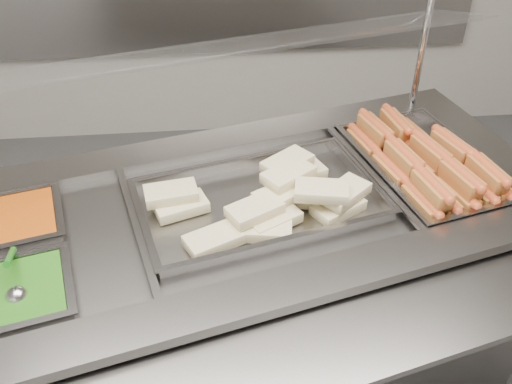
{
  "coord_description": "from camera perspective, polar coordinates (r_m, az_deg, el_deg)",
  "views": [
    {
      "loc": [
        -0.19,
        -1.0,
        2.07
      ],
      "look_at": [
        -0.05,
        0.42,
        1.0
      ],
      "focal_mm": 40.0,
      "sensor_mm": 36.0,
      "label": 1
    }
  ],
  "objects": [
    {
      "name": "serving_spoon",
      "position": [
        1.62,
        -22.88,
        -8.96
      ],
      "size": [
        0.08,
        0.19,
        0.14
      ],
      "color": "#B7B7BC",
      "rests_on": "pan_peas"
    },
    {
      "name": "sneeze_guard",
      "position": [
        1.78,
        -4.39,
        13.62
      ],
      "size": [
        1.81,
        0.76,
        0.48
      ],
      "color": "silver",
      "rests_on": "steam_counter"
    },
    {
      "name": "hotdogs_in_buns",
      "position": [
        2.04,
        16.63,
        2.93
      ],
      "size": [
        0.45,
        0.6,
        0.13
      ],
      "color": "#91581E",
      "rests_on": "pan_hotdogs"
    },
    {
      "name": "pan_hotdogs",
      "position": [
        2.08,
        16.35,
        2.02
      ],
      "size": [
        0.51,
        0.67,
        0.11
      ],
      "color": "gray",
      "rests_on": "steam_counter"
    },
    {
      "name": "tray_rail",
      "position": [
        1.46,
        5.68,
        -15.36
      ],
      "size": [
        1.96,
        0.86,
        0.06
      ],
      "color": "gray",
      "rests_on": "steam_counter"
    },
    {
      "name": "pan_wraps",
      "position": [
        1.82,
        0.32,
        -1.26
      ],
      "size": [
        0.82,
        0.61,
        0.08
      ],
      "color": "gray",
      "rests_on": "steam_counter"
    },
    {
      "name": "tortilla_wraps",
      "position": [
        1.78,
        2.08,
        -0.41
      ],
      "size": [
        0.72,
        0.46,
        0.11
      ],
      "color": "beige",
      "rests_on": "pan_wraps"
    },
    {
      "name": "pan_beans",
      "position": [
        1.9,
        -23.69,
        -3.64
      ],
      "size": [
        0.38,
        0.33,
        0.11
      ],
      "color": "gray",
      "rests_on": "steam_counter"
    },
    {
      "name": "steam_counter",
      "position": [
        2.12,
        -1.4,
        -11.43
      ],
      "size": [
        2.2,
        1.39,
        0.98
      ],
      "color": "gray",
      "rests_on": "ground"
    },
    {
      "name": "pan_peas",
      "position": [
        1.66,
        -23.55,
        -10.34
      ],
      "size": [
        0.38,
        0.33,
        0.11
      ],
      "color": "gray",
      "rests_on": "steam_counter"
    }
  ]
}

